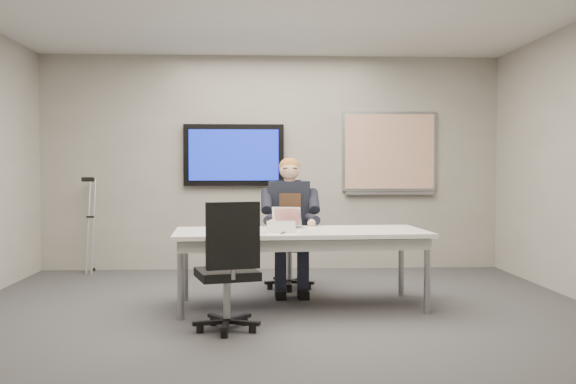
{
  "coord_description": "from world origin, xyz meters",
  "views": [
    {
      "loc": [
        -0.21,
        -5.43,
        1.31
      ],
      "look_at": [
        0.09,
        0.69,
        1.1
      ],
      "focal_mm": 40.0,
      "sensor_mm": 36.0,
      "label": 1
    }
  ],
  "objects_px": {
    "conference_table": "(301,239)",
    "laptop": "(287,223)",
    "office_chair_far": "(291,258)",
    "office_chair_near": "(228,291)",
    "seated_person": "(290,238)"
  },
  "relations": [
    {
      "from": "conference_table",
      "to": "laptop",
      "type": "distance_m",
      "value": 0.28
    },
    {
      "from": "office_chair_far",
      "to": "office_chair_near",
      "type": "relative_size",
      "value": 1.0
    },
    {
      "from": "office_chair_near",
      "to": "laptop",
      "type": "relative_size",
      "value": 3.08
    },
    {
      "from": "conference_table",
      "to": "office_chair_near",
      "type": "distance_m",
      "value": 1.18
    },
    {
      "from": "office_chair_far",
      "to": "seated_person",
      "type": "xyz_separation_m",
      "value": [
        -0.02,
        -0.26,
        0.25
      ]
    },
    {
      "from": "laptop",
      "to": "office_chair_far",
      "type": "bearing_deg",
      "value": 100.39
    },
    {
      "from": "seated_person",
      "to": "laptop",
      "type": "height_order",
      "value": "seated_person"
    },
    {
      "from": "office_chair_far",
      "to": "laptop",
      "type": "xyz_separation_m",
      "value": [
        -0.08,
        -0.77,
        0.45
      ]
    },
    {
      "from": "conference_table",
      "to": "office_chair_near",
      "type": "relative_size",
      "value": 2.29
    },
    {
      "from": "office_chair_far",
      "to": "laptop",
      "type": "distance_m",
      "value": 0.89
    },
    {
      "from": "conference_table",
      "to": "seated_person",
      "type": "height_order",
      "value": "seated_person"
    },
    {
      "from": "seated_person",
      "to": "laptop",
      "type": "bearing_deg",
      "value": -90.18
    },
    {
      "from": "seated_person",
      "to": "office_chair_far",
      "type": "bearing_deg",
      "value": 92.71
    },
    {
      "from": "office_chair_far",
      "to": "office_chair_near",
      "type": "bearing_deg",
      "value": -85.98
    },
    {
      "from": "office_chair_far",
      "to": "laptop",
      "type": "height_order",
      "value": "office_chair_far"
    }
  ]
}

